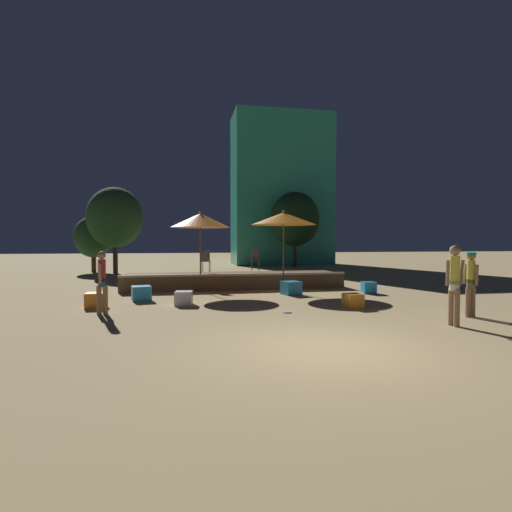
{
  "coord_description": "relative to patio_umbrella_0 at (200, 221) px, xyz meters",
  "views": [
    {
      "loc": [
        -2.6,
        -6.79,
        1.93
      ],
      "look_at": [
        0.0,
        6.97,
        1.41
      ],
      "focal_mm": 28.0,
      "sensor_mm": 36.0,
      "label": 1
    }
  ],
  "objects": [
    {
      "name": "cube_seat_1",
      "position": [
        -0.66,
        -3.22,
        -2.51
      ],
      "size": [
        0.57,
        0.57,
        0.42
      ],
      "rotation": [
        0.0,
        0.0,
        -0.13
      ],
      "color": "white",
      "rests_on": "ground"
    },
    {
      "name": "ground_plane",
      "position": [
        1.86,
        -8.63,
        -2.72
      ],
      "size": [
        120.0,
        120.0,
        0.0
      ],
      "primitive_type": "plane",
      "color": "tan"
    },
    {
      "name": "patio_umbrella_0",
      "position": [
        0.0,
        0.0,
        0.0
      ],
      "size": [
        2.28,
        2.28,
        3.07
      ],
      "color": "brown",
      "rests_on": "ground"
    },
    {
      "name": "cube_seat_5",
      "position": [
        -2.01,
        -2.02,
        -2.49
      ],
      "size": [
        0.7,
        0.7,
        0.47
      ],
      "rotation": [
        0.0,
        0.0,
        0.2
      ],
      "color": "#2D9EDB",
      "rests_on": "ground"
    },
    {
      "name": "wooden_deck",
      "position": [
        1.41,
        1.09,
        -2.43
      ],
      "size": [
        8.91,
        2.25,
        0.66
      ],
      "color": "brown",
      "rests_on": "ground"
    },
    {
      "name": "background_tree_1",
      "position": [
        -4.62,
        9.71,
        0.63
      ],
      "size": [
        3.28,
        3.28,
        5.17
      ],
      "color": "#3D2B1C",
      "rests_on": "ground"
    },
    {
      "name": "cube_seat_0",
      "position": [
        -3.19,
        -3.18,
        -2.51
      ],
      "size": [
        0.55,
        0.55,
        0.43
      ],
      "rotation": [
        0.0,
        0.0,
        0.02
      ],
      "color": "orange",
      "rests_on": "ground"
    },
    {
      "name": "bistro_chair_0",
      "position": [
        2.44,
        1.6,
        -1.52
      ],
      "size": [
        0.4,
        0.41,
        0.9
      ],
      "rotation": [
        0.0,
        0.0,
        6.16
      ],
      "color": "#47474C",
      "rests_on": "wooden_deck"
    },
    {
      "name": "person_0",
      "position": [
        6.52,
        -6.5,
        -1.8
      ],
      "size": [
        0.29,
        0.44,
        1.65
      ],
      "rotation": [
        0.0,
        0.0,
        0.22
      ],
      "color": "#997051",
      "rests_on": "ground"
    },
    {
      "name": "background_tree_2",
      "position": [
        -6.09,
        10.88,
        -0.53
      ],
      "size": [
        2.33,
        2.33,
        3.49
      ],
      "color": "#3D2B1C",
      "rests_on": "ground"
    },
    {
      "name": "bistro_chair_1",
      "position": [
        0.25,
        0.88,
        -1.52
      ],
      "size": [
        0.41,
        0.42,
        0.9
      ],
      "rotation": [
        0.0,
        0.0,
        2.94
      ],
      "color": "#47474C",
      "rests_on": "wooden_deck"
    },
    {
      "name": "frisbee_disc",
      "position": [
        2.08,
        -5.05,
        -2.71
      ],
      "size": [
        0.24,
        0.24,
        0.03
      ],
      "color": "white",
      "rests_on": "ground"
    },
    {
      "name": "cube_seat_4",
      "position": [
        6.1,
        -1.74,
        -2.51
      ],
      "size": [
        0.51,
        0.51,
        0.43
      ],
      "rotation": [
        0.0,
        0.0,
        -0.12
      ],
      "color": "#2D9EDB",
      "rests_on": "ground"
    },
    {
      "name": "person_2",
      "position": [
        -2.78,
        -4.4,
        -1.83
      ],
      "size": [
        0.29,
        0.48,
        1.67
      ],
      "rotation": [
        0.0,
        0.0,
        6.17
      ],
      "color": "#997051",
      "rests_on": "ground"
    },
    {
      "name": "cube_seat_3",
      "position": [
        3.18,
        -1.54,
        -2.48
      ],
      "size": [
        0.73,
        0.73,
        0.48
      ],
      "rotation": [
        0.0,
        0.0,
        0.26
      ],
      "color": "#2D9EDB",
      "rests_on": "ground"
    },
    {
      "name": "patio_umbrella_1",
      "position": [
        3.21,
        -0.3,
        0.09
      ],
      "size": [
        2.53,
        2.53,
        3.13
      ],
      "color": "brown",
      "rests_on": "ground"
    },
    {
      "name": "person_1",
      "position": [
        5.36,
        -7.4,
        -1.7
      ],
      "size": [
        0.48,
        0.31,
        1.84
      ],
      "rotation": [
        0.0,
        0.0,
        4.75
      ],
      "color": "#997051",
      "rests_on": "ground"
    },
    {
      "name": "background_tree_0",
      "position": [
        7.61,
        13.27,
        0.85
      ],
      "size": [
        3.66,
        3.66,
        5.6
      ],
      "color": "#3D2B1C",
      "rests_on": "ground"
    },
    {
      "name": "cube_seat_2",
      "position": [
        4.17,
        -4.64,
        -2.52
      ],
      "size": [
        0.53,
        0.53,
        0.41
      ],
      "rotation": [
        0.0,
        0.0,
        0.1
      ],
      "color": "orange",
      "rests_on": "ground"
    },
    {
      "name": "distant_building",
      "position": [
        7.63,
        17.38,
        3.5
      ],
      "size": [
        8.12,
        4.05,
        12.45
      ],
      "color": "teal",
      "rests_on": "ground"
    }
  ]
}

